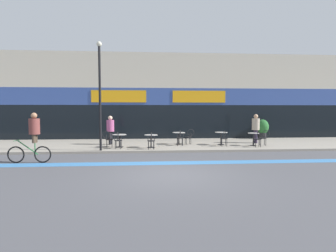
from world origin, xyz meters
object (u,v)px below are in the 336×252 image
Objects in this scene: planter_pot at (262,128)px; cyclist_0 at (33,135)px; bistro_table_0 at (119,138)px; bistro_table_2 at (179,136)px; cafe_chair_4_near at (258,138)px; bistro_table_3 at (221,136)px; cafe_chair_3_near at (224,137)px; cafe_chair_4_side at (264,137)px; bistro_table_4 at (253,137)px; cafe_chair_0_side at (108,138)px; cafe_chair_1_near at (151,139)px; cafe_chair_2_near at (180,137)px; bistro_table_1 at (151,138)px; lamp_post at (100,88)px; cafe_chair_0_near at (118,139)px; cafe_chair_2_side at (189,136)px; pedestrian_far_end at (110,127)px; pedestrian_near_end at (256,126)px.

cyclist_0 is (-12.86, -7.19, 0.30)m from planter_pot.
bistro_table_0 is 0.55× the size of planter_pot.
cafe_chair_4_near is (4.19, -1.55, 0.00)m from bistro_table_2.
bistro_table_0 is at bearing -174.67° from bistro_table_3.
cafe_chair_3_near is 1.00× the size of cafe_chair_4_side.
bistro_table_0 is at bearing -163.97° from bistro_table_2.
cafe_chair_4_near and cafe_chair_4_side have the same top height.
bistro_table_4 is 8.23m from cafe_chair_0_side.
cafe_chair_1_near is at bearing 103.12° from cafe_chair_3_near.
cafe_chair_2_near is 7.57m from cyclist_0.
bistro_table_4 is 1.76m from cafe_chair_3_near.
bistro_table_1 is 0.13× the size of lamp_post.
lamp_post reaches higher than cafe_chair_0_near.
cafe_chair_4_near is at bearing -2.77° from bistro_table_1.
cyclist_0 is at bearing 115.14° from cafe_chair_1_near.
bistro_table_1 is at bearing 23.15° from cafe_chair_2_side.
cafe_chair_0_side is at bearing -175.10° from bistro_table_3.
cafe_chair_4_side is 8.98m from pedestrian_far_end.
pedestrian_near_end is at bearing 13.43° from bistro_table_1.
bistro_table_2 is 0.63m from cafe_chair_2_side.
cafe_chair_2_side is 4.72m from pedestrian_far_end.
bistro_table_2 is 0.14× the size of lamp_post.
bistro_table_1 is 0.80× the size of cafe_chair_3_near.
lamp_post reaches higher than cafe_chair_4_side.
bistro_table_0 is at bearing -176.36° from pedestrian_near_end.
bistro_table_4 is 0.81× the size of cafe_chair_2_near.
cafe_chair_1_near reaches higher than bistro_table_1.
cafe_chair_4_side is at bearing -7.17° from cafe_chair_0_side.
cafe_chair_0_near is at bearing 30.17° from lamp_post.
cyclist_0 is 1.21× the size of pedestrian_far_end.
cafe_chair_0_side is 8.85m from cafe_chair_4_side.
bistro_table_1 is 0.42× the size of pedestrian_far_end.
planter_pot is (5.72, 2.73, 0.23)m from cafe_chair_2_side.
cafe_chair_4_near is (8.22, -0.56, 0.00)m from cafe_chair_0_side.
bistro_table_2 is 0.84× the size of cafe_chair_2_near.
pedestrian_near_end reaches higher than pedestrian_far_end.
bistro_table_1 is at bearing 17.68° from lamp_post.
cafe_chair_2_near is 4.83m from cafe_chair_4_side.
cafe_chair_2_side is at bearing -53.08° from cafe_chair_1_near.
planter_pot is (2.15, 3.66, 0.23)m from bistro_table_4.
planter_pot reaches higher than bistro_table_4.
cafe_chair_4_side reaches higher than bistro_table_0.
cafe_chair_0_side and cafe_chair_2_side have the same top height.
cafe_chair_0_side is 4.30m from cyclist_0.
bistro_table_1 is at bearing -153.44° from planter_pot.
bistro_table_3 is at bearing -140.84° from planter_pot.
cafe_chair_0_near is 2.78m from lamp_post.
planter_pot is at bearing 53.12° from pedestrian_near_end.
cafe_chair_0_near is 4.34m from cafe_chair_2_side.
cafe_chair_4_near reaches higher than bistro_table_2.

